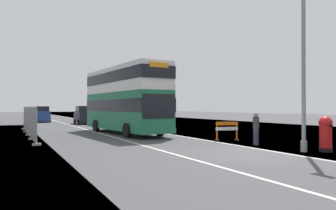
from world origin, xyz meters
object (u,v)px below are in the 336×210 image
(roadworks_barrier, at_px, (227,129))
(pedestrian_at_kerb, at_px, (256,129))
(double_decker_bus, at_px, (124,99))
(red_pillar_postbox, at_px, (326,132))
(car_receding_mid, at_px, (42,115))
(car_oncoming_near, at_px, (84,115))
(lamppost_foreground, at_px, (304,62))

(roadworks_barrier, height_order, pedestrian_at_kerb, pedestrian_at_kerb)
(double_decker_bus, bearing_deg, roadworks_barrier, -63.70)
(red_pillar_postbox, xyz_separation_m, roadworks_barrier, (-1.07, 5.99, -0.19))
(double_decker_bus, xyz_separation_m, car_receding_mid, (-3.78, 23.45, -1.67))
(double_decker_bus, bearing_deg, car_oncoming_near, 88.90)
(car_oncoming_near, distance_m, car_receding_mid, 8.74)
(double_decker_bus, height_order, pedestrian_at_kerb, double_decker_bus)
(lamppost_foreground, distance_m, car_oncoming_near, 29.57)
(double_decker_bus, distance_m, car_oncoming_near, 15.81)
(car_receding_mid, bearing_deg, red_pillar_postbox, -76.81)
(roadworks_barrier, height_order, car_oncoming_near, car_oncoming_near)
(double_decker_bus, xyz_separation_m, red_pillar_postbox, (4.96, -13.86, -1.80))
(roadworks_barrier, height_order, car_receding_mid, car_receding_mid)
(double_decker_bus, distance_m, lamppost_foreground, 14.11)
(double_decker_bus, relative_size, roadworks_barrier, 7.49)
(lamppost_foreground, distance_m, red_pillar_postbox, 3.38)
(lamppost_foreground, xyz_separation_m, car_oncoming_near, (-3.68, 29.18, -3.07))
(pedestrian_at_kerb, bearing_deg, car_oncoming_near, 97.74)
(car_oncoming_near, bearing_deg, double_decker_bus, -91.10)
(red_pillar_postbox, relative_size, car_receding_mid, 0.39)
(car_receding_mid, bearing_deg, roadworks_barrier, -76.23)
(lamppost_foreground, height_order, red_pillar_postbox, lamppost_foreground)
(lamppost_foreground, xyz_separation_m, red_pillar_postbox, (0.98, -0.39, -3.21))
(double_decker_bus, bearing_deg, red_pillar_postbox, -70.32)
(roadworks_barrier, bearing_deg, car_receding_mid, 103.77)
(double_decker_bus, xyz_separation_m, roadworks_barrier, (3.89, -7.87, -1.99))
(double_decker_bus, bearing_deg, lamppost_foreground, -73.53)
(car_oncoming_near, xyz_separation_m, car_receding_mid, (-4.09, 7.73, -0.02))
(roadworks_barrier, bearing_deg, double_decker_bus, 116.30)
(double_decker_bus, xyz_separation_m, lamppost_foreground, (3.98, -13.47, 1.41))
(car_oncoming_near, bearing_deg, roadworks_barrier, -81.35)
(double_decker_bus, distance_m, red_pillar_postbox, 14.83)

